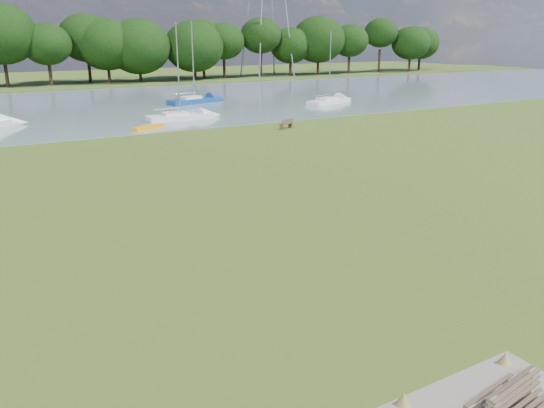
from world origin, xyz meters
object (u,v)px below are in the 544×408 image
bench_pair (511,404)px  sailboat_3 (194,99)px  riverbank_bench (287,124)px  sailboat_0 (180,115)px  kayak (148,127)px  sailboat_5 (329,100)px

bench_pair → sailboat_3: size_ratio=0.21×
bench_pair → riverbank_bench: 35.84m
riverbank_bench → sailboat_0: 10.86m
sailboat_0 → sailboat_3: sailboat_3 is taller
kayak → riverbank_bench: bearing=-48.6°
bench_pair → sailboat_0: size_ratio=0.22×
riverbank_bench → kayak: 11.56m
kayak → sailboat_5: sailboat_5 is taller
sailboat_0 → sailboat_5: size_ratio=1.08×
riverbank_bench → kayak: (-10.24, 5.35, -0.23)m
kayak → sailboat_0: 5.48m
kayak → sailboat_5: bearing=-4.5°
kayak → sailboat_0: (4.11, 3.61, 0.31)m
bench_pair → sailboat_5: 52.96m
bench_pair → kayak: bench_pair is taller
bench_pair → sailboat_3: 54.70m
bench_pair → riverbank_bench: (14.79, 32.65, -0.06)m
bench_pair → sailboat_0: sailboat_0 is taller
sailboat_0 → sailboat_5: 19.62m
sailboat_3 → bench_pair: bearing=-119.1°
sailboat_0 → sailboat_5: bearing=9.8°
kayak → sailboat_5: (23.44, 6.95, 0.27)m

